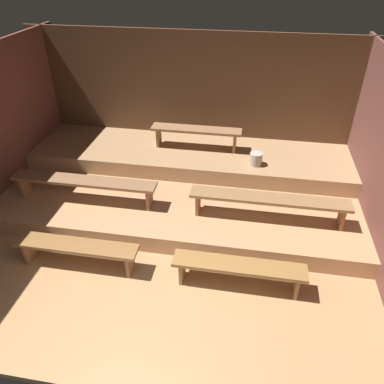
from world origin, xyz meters
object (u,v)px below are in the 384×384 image
at_px(bench_middle_center, 196,132).
at_px(bench_lower_left, 84,183).
at_px(bench_floor_left, 77,248).
at_px(pail_middle, 256,159).
at_px(bench_floor_right, 239,268).
at_px(bench_lower_right, 269,201).

bearing_deg(bench_middle_center, bench_lower_left, -133.75).
bearing_deg(bench_floor_left, pail_middle, 44.91).
relative_size(bench_middle_center, pail_middle, 7.54).
bearing_deg(bench_floor_right, bench_floor_left, 180.00).
bearing_deg(bench_lower_right, bench_middle_center, 130.03).
bearing_deg(bench_floor_left, bench_lower_left, 106.73).
height_order(bench_floor_left, bench_floor_right, same).
bearing_deg(pail_middle, bench_floor_left, -135.09).
height_order(bench_lower_left, bench_lower_right, same).
bearing_deg(bench_middle_center, bench_floor_right, -70.06).
bearing_deg(pail_middle, bench_lower_left, -156.65).
distance_m(bench_floor_left, bench_lower_right, 3.01).
bearing_deg(bench_middle_center, bench_lower_right, -49.97).
bearing_deg(bench_lower_right, bench_floor_left, -155.53).
xyz_separation_m(bench_lower_left, bench_lower_right, (3.10, 0.00, 0.00)).
xyz_separation_m(bench_floor_left, bench_middle_center, (1.28, 2.96, 0.60)).
height_order(bench_floor_right, pail_middle, pail_middle).
bearing_deg(bench_middle_center, pail_middle, -22.29).
relative_size(bench_floor_right, bench_lower_right, 0.73).
bearing_deg(bench_lower_left, pail_middle, 23.35).
distance_m(bench_floor_right, bench_lower_left, 3.01).
relative_size(bench_floor_left, bench_lower_right, 0.73).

